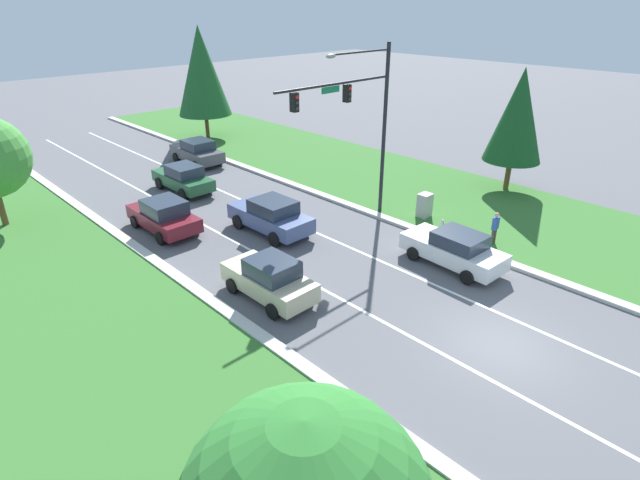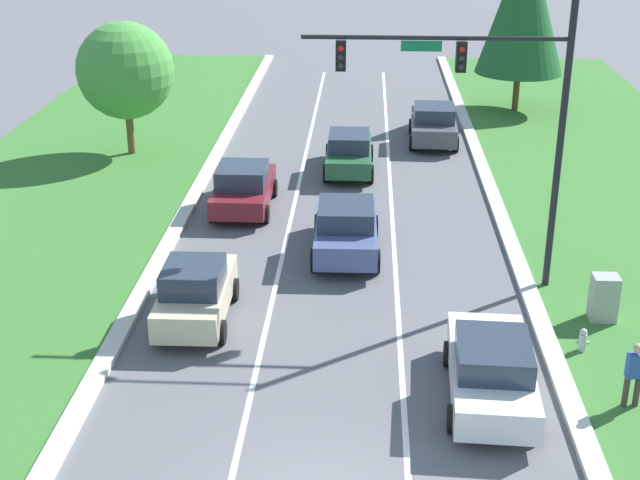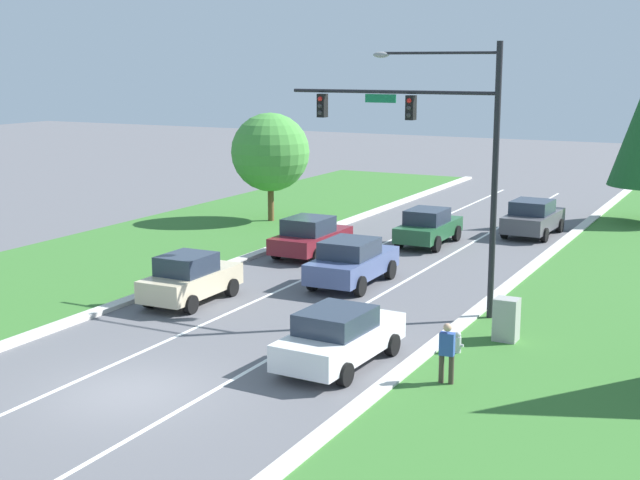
# 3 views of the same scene
# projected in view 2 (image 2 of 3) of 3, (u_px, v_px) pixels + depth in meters

# --- Properties ---
(traffic_signal_mast) EXTENTS (7.32, 0.41, 8.90)m
(traffic_signal_mast) POSITION_uv_depth(u_px,v_px,m) (494.00, 92.00, 24.31)
(traffic_signal_mast) COLOR black
(traffic_signal_mast) RESTS_ON ground_plane
(white_sedan) EXTENTS (2.21, 4.69, 1.64)m
(white_sedan) POSITION_uv_depth(u_px,v_px,m) (491.00, 369.00, 20.53)
(white_sedan) COLOR white
(white_sedan) RESTS_ON ground_plane
(champagne_sedan) EXTENTS (1.96, 4.14, 1.74)m
(champagne_sedan) POSITION_uv_depth(u_px,v_px,m) (196.00, 292.00, 24.16)
(champagne_sedan) COLOR beige
(champagne_sedan) RESTS_ON ground_plane
(forest_sedan) EXTENTS (2.02, 4.56, 1.70)m
(forest_sedan) POSITION_uv_depth(u_px,v_px,m) (349.00, 152.00, 36.17)
(forest_sedan) COLOR #235633
(forest_sedan) RESTS_ON ground_plane
(graphite_sedan) EXTENTS (2.27, 4.59, 1.75)m
(graphite_sedan) POSITION_uv_depth(u_px,v_px,m) (433.00, 124.00, 40.10)
(graphite_sedan) COLOR #4C4C51
(graphite_sedan) RESTS_ON ground_plane
(burgundy_sedan) EXTENTS (2.14, 4.45, 1.71)m
(burgundy_sedan) POSITION_uv_depth(u_px,v_px,m) (243.00, 187.00, 32.19)
(burgundy_sedan) COLOR maroon
(burgundy_sedan) RESTS_ON ground_plane
(slate_blue_sedan) EXTENTS (2.19, 4.72, 1.78)m
(slate_blue_sedan) POSITION_uv_depth(u_px,v_px,m) (346.00, 228.00, 28.40)
(slate_blue_sedan) COLOR #475684
(slate_blue_sedan) RESTS_ON ground_plane
(utility_cabinet) EXTENTS (0.70, 0.60, 1.37)m
(utility_cabinet) POSITION_uv_depth(u_px,v_px,m) (604.00, 299.00, 24.17)
(utility_cabinet) COLOR #9E9E99
(utility_cabinet) RESTS_ON ground_plane
(pedestrian) EXTENTS (0.40, 0.26, 1.69)m
(pedestrian) POSITION_uv_depth(u_px,v_px,m) (634.00, 373.00, 20.14)
(pedestrian) COLOR #42382D
(pedestrian) RESTS_ON ground_plane
(fire_hydrant) EXTENTS (0.34, 0.20, 0.70)m
(fire_hydrant) POSITION_uv_depth(u_px,v_px,m) (583.00, 341.00, 22.72)
(fire_hydrant) COLOR #B7B7BC
(fire_hydrant) RESTS_ON ground_plane
(conifer_near_right_tree) EXTENTS (4.35, 4.35, 8.97)m
(conifer_near_right_tree) POSITION_uv_depth(u_px,v_px,m) (524.00, 2.00, 43.49)
(conifer_near_right_tree) COLOR brown
(conifer_near_right_tree) RESTS_ON ground_plane
(oak_near_left_tree) EXTENTS (4.07, 4.07, 5.72)m
(oak_near_left_tree) POSITION_uv_depth(u_px,v_px,m) (125.00, 71.00, 37.28)
(oak_near_left_tree) COLOR brown
(oak_near_left_tree) RESTS_ON ground_plane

